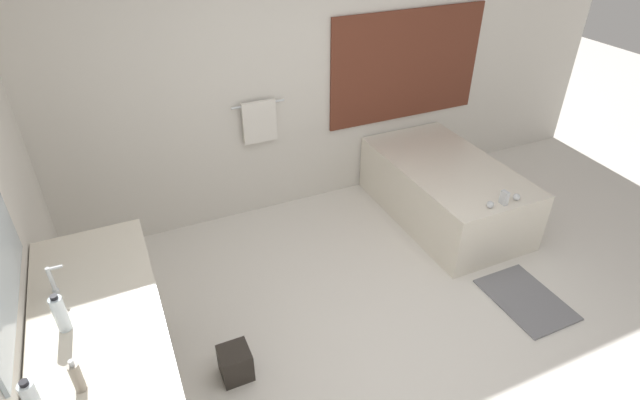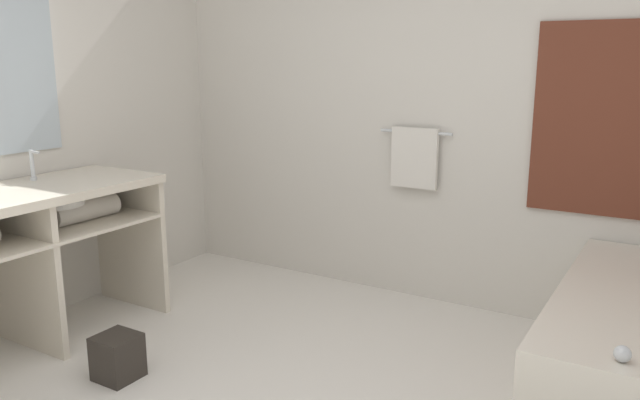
# 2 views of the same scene
# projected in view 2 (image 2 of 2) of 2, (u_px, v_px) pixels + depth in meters

# --- Properties ---
(wall_back_with_blinds) EXTENTS (7.40, 0.13, 2.70)m
(wall_back_with_blinds) POSITION_uv_depth(u_px,v_px,m) (472.00, 103.00, 3.93)
(wall_back_with_blinds) COLOR silver
(wall_back_with_blinds) RESTS_ON ground_plane
(vanity_counter) EXTENTS (0.67, 1.58, 0.92)m
(vanity_counter) POSITION_uv_depth(u_px,v_px,m) (24.00, 234.00, 3.46)
(vanity_counter) COLOR beige
(vanity_counter) RESTS_ON ground_plane
(sink_faucet) EXTENTS (0.09, 0.04, 0.18)m
(sink_faucet) POSITION_uv_depth(u_px,v_px,m) (33.00, 166.00, 3.66)
(sink_faucet) COLOR silver
(sink_faucet) RESTS_ON vanity_counter
(waste_bin) EXTENTS (0.20, 0.20, 0.23)m
(waste_bin) POSITION_uv_depth(u_px,v_px,m) (118.00, 357.00, 3.21)
(waste_bin) COLOR #2D2823
(waste_bin) RESTS_ON ground_plane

